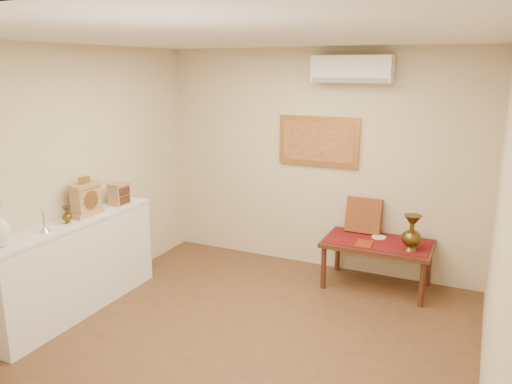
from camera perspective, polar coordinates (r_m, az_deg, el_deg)
The scene contains 18 objects.
floor at distance 4.70m, azimuth -2.34°, elevation -17.67°, with size 4.50×4.50×0.00m, color brown.
ceiling at distance 4.00m, azimuth -2.74°, elevation 17.31°, with size 4.50×4.50×0.00m, color silver.
wall_back at distance 6.18m, azimuth 7.16°, elevation 3.54°, with size 4.00×0.02×2.70m, color beige.
wall_left at distance 5.35m, azimuth -21.88°, elevation 0.95°, with size 0.02×4.50×2.70m, color beige.
wall_right at distance 3.72m, azimuth 26.10°, elevation -5.03°, with size 0.02×4.50×2.70m, color beige.
candlestick at distance 5.04m, azimuth -23.13°, elevation -2.99°, with size 0.11×0.11×0.23m, color silver, non-canonical shape.
brass_urn_small at distance 5.22m, azimuth -20.82°, elevation -2.19°, with size 0.10×0.10×0.22m, color brown, non-canonical shape.
table_cloth at distance 5.84m, azimuth 13.77°, elevation -5.51°, with size 1.14×0.59×0.01m, color maroon.
brass_urn_tall at distance 5.58m, azimuth 17.40°, elevation -4.07°, with size 0.21×0.21×0.47m, color brown, non-canonical shape.
plate at distance 5.95m, azimuth 13.86°, elevation -5.03°, with size 0.16×0.16×0.01m, color white.
menu at distance 5.70m, azimuth 12.28°, elevation -5.79°, with size 0.18×0.25×0.01m, color maroon.
cushion at distance 6.05m, azimuth 12.21°, elevation -2.62°, with size 0.41×0.10×0.41m, color #5D1512.
display_ledge at distance 5.48m, azimuth -19.78°, elevation -7.99°, with size 0.37×2.02×0.98m.
mantel_clock at distance 5.42m, azimuth -18.88°, elevation -0.76°, with size 0.17×0.36×0.41m.
wooden_chest at distance 5.75m, azimuth -15.36°, elevation -0.19°, with size 0.16×0.21×0.24m.
low_table at distance 5.86m, azimuth 13.73°, elevation -6.15°, with size 1.20×0.70×0.55m.
painting at distance 6.12m, azimuth 7.15°, elevation 5.80°, with size 1.00×0.06×0.60m.
ac_unit at distance 5.84m, azimuth 10.93°, elevation 13.62°, with size 0.90×0.25×0.30m.
Camera 1 is at (1.85, -3.54, 2.48)m, focal length 35.00 mm.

